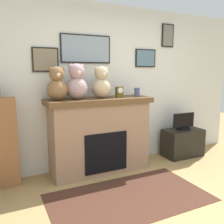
{
  "coord_description": "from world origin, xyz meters",
  "views": [
    {
      "loc": [
        -1.78,
        -1.7,
        1.55
      ],
      "look_at": [
        -0.14,
        1.68,
        0.93
      ],
      "focal_mm": 39.03,
      "sensor_mm": 36.0,
      "label": 1
    }
  ],
  "objects_px": {
    "teddy_bear_cream": "(102,84)",
    "candle_jar": "(137,92)",
    "teddy_bear_grey": "(77,83)",
    "fireplace": "(99,135)",
    "tv_stand": "(183,143)",
    "television": "(184,122)",
    "mantel_clock": "(119,92)",
    "teddy_bear_tan": "(57,85)"
  },
  "relations": [
    {
      "from": "candle_jar",
      "to": "teddy_bear_grey",
      "type": "relative_size",
      "value": 0.27
    },
    {
      "from": "tv_stand",
      "to": "television",
      "type": "relative_size",
      "value": 1.58
    },
    {
      "from": "mantel_clock",
      "to": "teddy_bear_cream",
      "type": "height_order",
      "value": "teddy_bear_cream"
    },
    {
      "from": "tv_stand",
      "to": "teddy_bear_tan",
      "type": "xyz_separation_m",
      "value": [
        -2.28,
        0.02,
        1.12
      ]
    },
    {
      "from": "tv_stand",
      "to": "mantel_clock",
      "type": "distance_m",
      "value": 1.65
    },
    {
      "from": "television",
      "to": "mantel_clock",
      "type": "relative_size",
      "value": 2.81
    },
    {
      "from": "fireplace",
      "to": "mantel_clock",
      "type": "distance_m",
      "value": 0.74
    },
    {
      "from": "television",
      "to": "teddy_bear_grey",
      "type": "relative_size",
      "value": 0.91
    },
    {
      "from": "fireplace",
      "to": "tv_stand",
      "type": "xyz_separation_m",
      "value": [
        1.65,
        -0.04,
        -0.33
      ]
    },
    {
      "from": "candle_jar",
      "to": "teddy_bear_tan",
      "type": "bearing_deg",
      "value": -179.97
    },
    {
      "from": "fireplace",
      "to": "tv_stand",
      "type": "relative_size",
      "value": 2.21
    },
    {
      "from": "fireplace",
      "to": "teddy_bear_grey",
      "type": "relative_size",
      "value": 3.17
    },
    {
      "from": "tv_stand",
      "to": "mantel_clock",
      "type": "height_order",
      "value": "mantel_clock"
    },
    {
      "from": "fireplace",
      "to": "teddy_bear_tan",
      "type": "height_order",
      "value": "teddy_bear_tan"
    },
    {
      "from": "tv_stand",
      "to": "teddy_bear_grey",
      "type": "xyz_separation_m",
      "value": [
        -2.0,
        0.02,
        1.13
      ]
    },
    {
      "from": "mantel_clock",
      "to": "teddy_bear_tan",
      "type": "bearing_deg",
      "value": 179.96
    },
    {
      "from": "television",
      "to": "mantel_clock",
      "type": "height_order",
      "value": "mantel_clock"
    },
    {
      "from": "fireplace",
      "to": "mantel_clock",
      "type": "relative_size",
      "value": 9.83
    },
    {
      "from": "television",
      "to": "teddy_bear_grey",
      "type": "xyz_separation_m",
      "value": [
        -2.0,
        0.02,
        0.74
      ]
    },
    {
      "from": "teddy_bear_cream",
      "to": "mantel_clock",
      "type": "bearing_deg",
      "value": -0.14
    },
    {
      "from": "fireplace",
      "to": "television",
      "type": "distance_m",
      "value": 1.65
    },
    {
      "from": "fireplace",
      "to": "teddy_bear_tan",
      "type": "xyz_separation_m",
      "value": [
        -0.63,
        -0.02,
        0.78
      ]
    },
    {
      "from": "fireplace",
      "to": "mantel_clock",
      "type": "bearing_deg",
      "value": -3.23
    },
    {
      "from": "television",
      "to": "teddy_bear_tan",
      "type": "distance_m",
      "value": 2.4
    },
    {
      "from": "mantel_clock",
      "to": "fireplace",
      "type": "bearing_deg",
      "value": 176.77
    },
    {
      "from": "candle_jar",
      "to": "mantel_clock",
      "type": "height_order",
      "value": "mantel_clock"
    },
    {
      "from": "tv_stand",
      "to": "teddy_bear_tan",
      "type": "distance_m",
      "value": 2.54
    },
    {
      "from": "television",
      "to": "teddy_bear_tan",
      "type": "relative_size",
      "value": 0.98
    },
    {
      "from": "fireplace",
      "to": "candle_jar",
      "type": "relative_size",
      "value": 11.7
    },
    {
      "from": "television",
      "to": "candle_jar",
      "type": "relative_size",
      "value": 3.34
    },
    {
      "from": "fireplace",
      "to": "mantel_clock",
      "type": "xyz_separation_m",
      "value": [
        0.34,
        -0.02,
        0.66
      ]
    },
    {
      "from": "mantel_clock",
      "to": "teddy_bear_tan",
      "type": "height_order",
      "value": "teddy_bear_tan"
    },
    {
      "from": "television",
      "to": "teddy_bear_grey",
      "type": "distance_m",
      "value": 2.13
    },
    {
      "from": "teddy_bear_tan",
      "to": "teddy_bear_grey",
      "type": "height_order",
      "value": "teddy_bear_grey"
    },
    {
      "from": "tv_stand",
      "to": "teddy_bear_tan",
      "type": "height_order",
      "value": "teddy_bear_tan"
    },
    {
      "from": "candle_jar",
      "to": "mantel_clock",
      "type": "distance_m",
      "value": 0.32
    },
    {
      "from": "teddy_bear_grey",
      "to": "candle_jar",
      "type": "bearing_deg",
      "value": 0.04
    },
    {
      "from": "teddy_bear_cream",
      "to": "candle_jar",
      "type": "bearing_deg",
      "value": 0.06
    },
    {
      "from": "television",
      "to": "teddy_bear_tan",
      "type": "xyz_separation_m",
      "value": [
        -2.28,
        0.02,
        0.73
      ]
    },
    {
      "from": "television",
      "to": "teddy_bear_cream",
      "type": "height_order",
      "value": "teddy_bear_cream"
    },
    {
      "from": "television",
      "to": "teddy_bear_cream",
      "type": "bearing_deg",
      "value": 179.26
    },
    {
      "from": "fireplace",
      "to": "teddy_bear_grey",
      "type": "xyz_separation_m",
      "value": [
        -0.35,
        -0.02,
        0.8
      ]
    }
  ]
}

